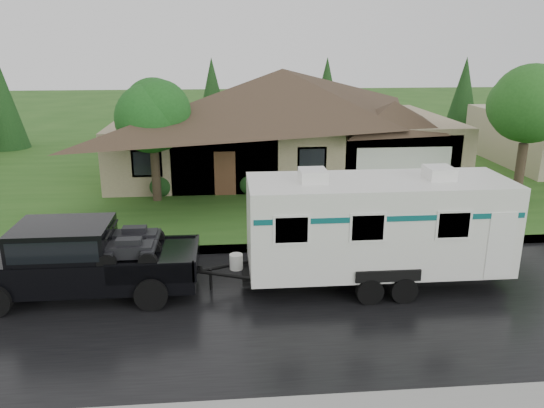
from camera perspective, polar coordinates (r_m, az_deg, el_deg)
The scene contains 10 objects.
ground at distance 17.02m, azimuth -0.66°, elevation -7.77°, with size 140.00×140.00×0.00m, color #29551A.
road at distance 15.23m, azimuth -0.07°, elevation -10.91°, with size 140.00×8.00×0.01m, color black.
curb at distance 19.05m, azimuth -1.19°, elevation -4.73°, with size 140.00×0.50×0.15m, color gray.
lawn at distance 31.23m, azimuth -2.79°, elevation 3.96°, with size 140.00×26.00×0.15m, color #29551A.
house_main at distance 29.65m, azimuth 1.71°, elevation 10.17°, with size 19.44×10.80×6.90m.
tree_left_green at distance 24.21m, azimuth -12.80°, elevation 9.37°, with size 3.42×3.42×5.67m.
tree_right_green at distance 25.84m, azimuth 25.89°, elevation 9.29°, with size 3.71×3.71×6.13m.
shrub_row at distance 25.73m, azimuth 2.18°, elevation 2.43°, with size 13.60×1.00×1.00m.
pickup_truck at distance 16.37m, azimuth -20.24°, elevation -5.43°, with size 6.59×2.51×2.20m.
travel_trailer at distance 16.13m, azimuth 11.25°, elevation -2.13°, with size 8.13×2.86×3.65m.
Camera 1 is at (-1.16, -15.40, 7.15)m, focal length 35.00 mm.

